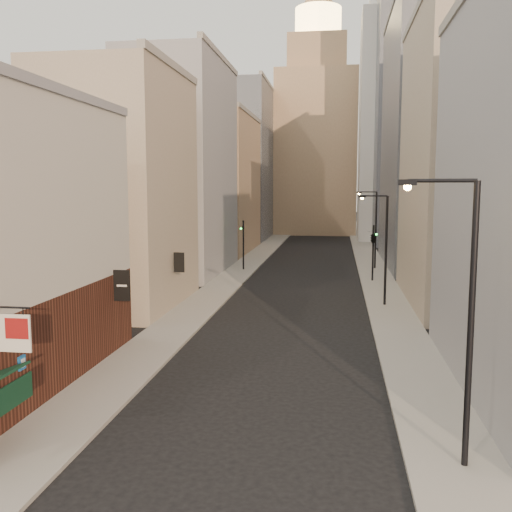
{
  "coord_description": "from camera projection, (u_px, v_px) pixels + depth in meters",
  "views": [
    {
      "loc": [
        2.87,
        -11.72,
        8.3
      ],
      "look_at": [
        -1.49,
        18.8,
        4.55
      ],
      "focal_mm": 40.0,
      "sensor_mm": 36.0,
      "label": 1
    }
  ],
  "objects": [
    {
      "name": "traffic_light_right",
      "position": [
        373.0,
        237.0,
        49.38
      ],
      "size": [
        0.88,
        0.88,
        5.0
      ],
      "rotation": [
        0.0,
        0.0,
        2.72
      ],
      "color": "black",
      "rests_on": "ground"
    },
    {
      "name": "right_bldg_beige",
      "position": [
        471.0,
        162.0,
        39.51
      ],
      "size": [
        8.0,
        16.0,
        20.0
      ],
      "primitive_type": "cube",
      "color": "tan",
      "rests_on": "ground"
    },
    {
      "name": "sidewalk_left",
      "position": [
        257.0,
        256.0,
        67.88
      ],
      "size": [
        3.0,
        140.0,
        0.15
      ],
      "primitive_type": "cube",
      "color": "#9B968D",
      "rests_on": "ground"
    },
    {
      "name": "streetlamp_mid",
      "position": [
        383.0,
        243.0,
        39.21
      ],
      "size": [
        2.02,
        0.47,
        7.73
      ],
      "rotation": [
        0.0,
        0.0,
        -0.15
      ],
      "color": "black",
      "rests_on": "ground"
    },
    {
      "name": "white_tower",
      "position": [
        387.0,
        118.0,
        85.92
      ],
      "size": [
        8.0,
        8.0,
        41.5
      ],
      "color": "silver",
      "rests_on": "ground"
    },
    {
      "name": "streetlamp_near",
      "position": [
        463.0,
        307.0,
        16.31
      ],
      "size": [
        2.22,
        0.61,
        8.53
      ],
      "rotation": [
        0.0,
        0.0,
        -0.19
      ],
      "color": "black",
      "rests_on": "ground"
    },
    {
      "name": "highrise",
      "position": [
        443.0,
        68.0,
        83.95
      ],
      "size": [
        21.0,
        23.0,
        51.2
      ],
      "color": "gray",
      "rests_on": "ground"
    },
    {
      "name": "right_bldg_wingrid",
      "position": [
        428.0,
        141.0,
        58.8
      ],
      "size": [
        8.0,
        20.0,
        26.0
      ],
      "primitive_type": "cube",
      "color": "gray",
      "rests_on": "ground"
    },
    {
      "name": "left_bldg_grey",
      "position": [
        182.0,
        169.0,
        54.67
      ],
      "size": [
        8.0,
        16.0,
        20.0
      ],
      "primitive_type": "cube",
      "color": "gray",
      "rests_on": "ground"
    },
    {
      "name": "left_bldg_wingrid",
      "position": [
        245.0,
        164.0,
        91.77
      ],
      "size": [
        8.0,
        20.0,
        24.0
      ],
      "primitive_type": "cube",
      "color": "gray",
      "rests_on": "ground"
    },
    {
      "name": "left_bldg_tan",
      "position": [
        220.0,
        185.0,
        72.54
      ],
      "size": [
        8.0,
        18.0,
        17.0
      ],
      "primitive_type": "cube",
      "color": "#A38160",
      "rests_on": "ground"
    },
    {
      "name": "streetlamp_far",
      "position": [
        374.0,
        225.0,
        56.93
      ],
      "size": [
        2.06,
        0.26,
        7.83
      ],
      "rotation": [
        0.0,
        0.0,
        0.04
      ],
      "color": "black",
      "rests_on": "ground"
    },
    {
      "name": "sidewalk_right",
      "position": [
        368.0,
        258.0,
        66.05
      ],
      "size": [
        3.0,
        140.0,
        0.15
      ],
      "primitive_type": "cube",
      "color": "#9B968D",
      "rests_on": "ground"
    },
    {
      "name": "clock_tower",
      "position": [
        317.0,
        134.0,
        101.34
      ],
      "size": [
        14.0,
        14.0,
        44.9
      ],
      "color": "#A38160",
      "rests_on": "ground"
    },
    {
      "name": "left_bldg_beige",
      "position": [
        120.0,
        191.0,
        39.19
      ],
      "size": [
        8.0,
        12.0,
        16.0
      ],
      "primitive_type": "cube",
      "color": "tan",
      "rests_on": "ground"
    },
    {
      "name": "traffic_light_left",
      "position": [
        243.0,
        235.0,
        56.11
      ],
      "size": [
        0.6,
        0.54,
        5.0
      ],
      "rotation": [
        0.0,
        0.0,
        2.78
      ],
      "color": "black",
      "rests_on": "ground"
    }
  ]
}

